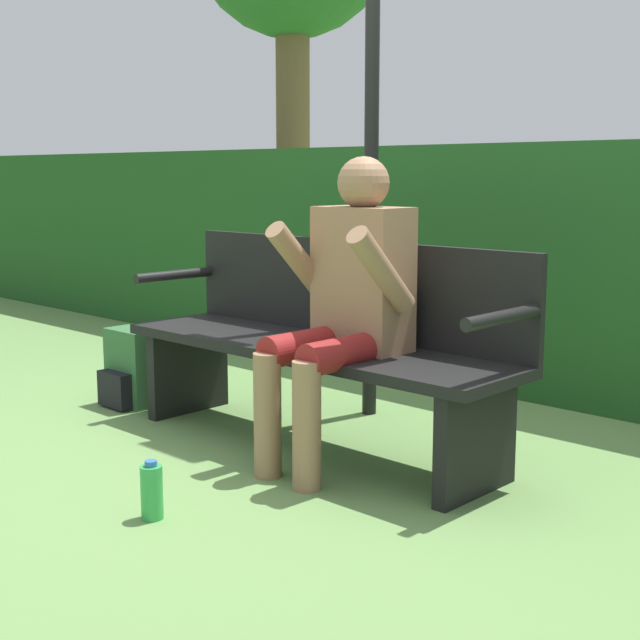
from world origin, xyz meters
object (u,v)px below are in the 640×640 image
(signpost, at_px, (371,74))
(person_seated, at_px, (346,296))
(park_bench, at_px, (322,341))
(backpack, at_px, (133,369))
(water_bottle, at_px, (152,491))

(signpost, bearing_deg, person_seated, -56.55)
(person_seated, bearing_deg, park_bench, 154.09)
(park_bench, height_order, backpack, park_bench)
(person_seated, distance_m, signpost, 1.23)
(park_bench, height_order, water_bottle, park_bench)
(person_seated, bearing_deg, signpost, 123.45)
(park_bench, relative_size, backpack, 4.90)
(park_bench, relative_size, water_bottle, 9.29)
(park_bench, distance_m, signpost, 1.31)
(backpack, xyz_separation_m, water_bottle, (1.35, -0.86, -0.09))
(backpack, height_order, signpost, signpost)
(signpost, bearing_deg, park_bench, -71.31)
(park_bench, distance_m, water_bottle, 1.12)
(person_seated, distance_m, water_bottle, 1.11)
(person_seated, distance_m, backpack, 1.52)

